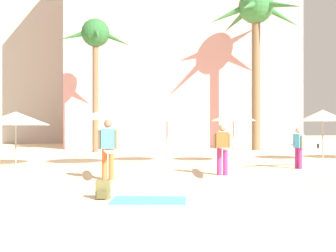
{
  "coord_description": "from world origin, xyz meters",
  "views": [
    {
      "loc": [
        -1.09,
        -6.0,
        1.6
      ],
      "look_at": [
        0.51,
        5.16,
        1.62
      ],
      "focal_mm": 41.53,
      "sensor_mm": 36.0,
      "label": 1
    }
  ],
  "objects_px": {
    "palm_tree_left": "(256,19)",
    "cafe_umbrella_3": "(233,116)",
    "palm_tree_far_left": "(95,42)",
    "cafe_umbrella_7": "(16,118)",
    "beach_towel": "(149,200)",
    "person_near_left": "(108,148)",
    "cafe_umbrella_0": "(323,116)",
    "person_far_right": "(297,146)",
    "backpack": "(103,190)",
    "person_near_right": "(223,148)",
    "cafe_umbrella_5": "(106,114)",
    "cafe_umbrella_1": "(167,115)"
  },
  "relations": [
    {
      "from": "palm_tree_far_left",
      "to": "palm_tree_left",
      "type": "height_order",
      "value": "palm_tree_left"
    },
    {
      "from": "cafe_umbrella_3",
      "to": "beach_towel",
      "type": "bearing_deg",
      "value": -118.4
    },
    {
      "from": "cafe_umbrella_7",
      "to": "person_far_right",
      "type": "relative_size",
      "value": 0.98
    },
    {
      "from": "palm_tree_left",
      "to": "person_near_left",
      "type": "height_order",
      "value": "palm_tree_left"
    },
    {
      "from": "palm_tree_left",
      "to": "cafe_umbrella_1",
      "type": "relative_size",
      "value": 4.69
    },
    {
      "from": "cafe_umbrella_5",
      "to": "person_far_right",
      "type": "distance_m",
      "value": 7.83
    },
    {
      "from": "person_near_left",
      "to": "cafe_umbrella_0",
      "type": "bearing_deg",
      "value": 121.18
    },
    {
      "from": "person_near_right",
      "to": "beach_towel",
      "type": "bearing_deg",
      "value": -21.64
    },
    {
      "from": "person_near_right",
      "to": "cafe_umbrella_1",
      "type": "bearing_deg",
      "value": -153.52
    },
    {
      "from": "palm_tree_far_left",
      "to": "palm_tree_left",
      "type": "distance_m",
      "value": 11.07
    },
    {
      "from": "cafe_umbrella_7",
      "to": "backpack",
      "type": "height_order",
      "value": "cafe_umbrella_7"
    },
    {
      "from": "beach_towel",
      "to": "backpack",
      "type": "relative_size",
      "value": 3.84
    },
    {
      "from": "cafe_umbrella_7",
      "to": "person_near_left",
      "type": "distance_m",
      "value": 6.1
    },
    {
      "from": "cafe_umbrella_7",
      "to": "person_near_right",
      "type": "relative_size",
      "value": 0.96
    },
    {
      "from": "cafe_umbrella_0",
      "to": "beach_towel",
      "type": "height_order",
      "value": "cafe_umbrella_0"
    },
    {
      "from": "cafe_umbrella_0",
      "to": "person_far_right",
      "type": "bearing_deg",
      "value": -131.67
    },
    {
      "from": "person_near_right",
      "to": "person_near_left",
      "type": "bearing_deg",
      "value": -70.06
    },
    {
      "from": "backpack",
      "to": "cafe_umbrella_1",
      "type": "bearing_deg",
      "value": 177.66
    },
    {
      "from": "backpack",
      "to": "cafe_umbrella_7",
      "type": "bearing_deg",
      "value": -140.33
    },
    {
      "from": "palm_tree_far_left",
      "to": "cafe_umbrella_7",
      "type": "xyz_separation_m",
      "value": [
        -2.86,
        -8.38,
        -5.04
      ]
    },
    {
      "from": "person_near_left",
      "to": "beach_towel",
      "type": "bearing_deg",
      "value": 17.16
    },
    {
      "from": "beach_towel",
      "to": "person_near_left",
      "type": "height_order",
      "value": "person_near_left"
    },
    {
      "from": "cafe_umbrella_1",
      "to": "cafe_umbrella_5",
      "type": "bearing_deg",
      "value": -161.85
    },
    {
      "from": "person_far_right",
      "to": "cafe_umbrella_7",
      "type": "bearing_deg",
      "value": -21.78
    },
    {
      "from": "palm_tree_left",
      "to": "cafe_umbrella_0",
      "type": "distance_m",
      "value": 10.72
    },
    {
      "from": "palm_tree_left",
      "to": "cafe_umbrella_3",
      "type": "relative_size",
      "value": 4.76
    },
    {
      "from": "cafe_umbrella_5",
      "to": "beach_towel",
      "type": "xyz_separation_m",
      "value": [
        1.05,
        -8.19,
        -2.12
      ]
    },
    {
      "from": "cafe_umbrella_7",
      "to": "person_far_right",
      "type": "xyz_separation_m",
      "value": [
        10.97,
        -2.54,
        -1.07
      ]
    },
    {
      "from": "cafe_umbrella_0",
      "to": "cafe_umbrella_7",
      "type": "relative_size",
      "value": 0.88
    },
    {
      "from": "palm_tree_left",
      "to": "beach_towel",
      "type": "distance_m",
      "value": 21.46
    },
    {
      "from": "cafe_umbrella_5",
      "to": "person_near_right",
      "type": "relative_size",
      "value": 0.92
    },
    {
      "from": "person_far_right",
      "to": "cafe_umbrella_1",
      "type": "bearing_deg",
      "value": -45.15
    },
    {
      "from": "cafe_umbrella_7",
      "to": "cafe_umbrella_3",
      "type": "bearing_deg",
      "value": 2.25
    },
    {
      "from": "person_near_right",
      "to": "person_near_left",
      "type": "height_order",
      "value": "person_near_left"
    },
    {
      "from": "beach_towel",
      "to": "person_near_left",
      "type": "relative_size",
      "value": 0.6
    },
    {
      "from": "cafe_umbrella_0",
      "to": "cafe_umbrella_1",
      "type": "height_order",
      "value": "cafe_umbrella_0"
    },
    {
      "from": "palm_tree_far_left",
      "to": "person_far_right",
      "type": "height_order",
      "value": "palm_tree_far_left"
    },
    {
      "from": "palm_tree_left",
      "to": "cafe_umbrella_7",
      "type": "relative_size",
      "value": 4.04
    },
    {
      "from": "palm_tree_far_left",
      "to": "backpack",
      "type": "xyz_separation_m",
      "value": [
        0.86,
        -16.32,
        -6.78
      ]
    },
    {
      "from": "cafe_umbrella_1",
      "to": "person_near_left",
      "type": "distance_m",
      "value": 6.21
    },
    {
      "from": "cafe_umbrella_7",
      "to": "person_near_right",
      "type": "xyz_separation_m",
      "value": [
        7.52,
        -4.29,
        -1.03
      ]
    },
    {
      "from": "cafe_umbrella_0",
      "to": "cafe_umbrella_5",
      "type": "distance_m",
      "value": 10.33
    },
    {
      "from": "cafe_umbrella_7",
      "to": "person_far_right",
      "type": "height_order",
      "value": "cafe_umbrella_7"
    },
    {
      "from": "palm_tree_left",
      "to": "beach_towel",
      "type": "height_order",
      "value": "palm_tree_left"
    },
    {
      "from": "palm_tree_far_left",
      "to": "cafe_umbrella_5",
      "type": "bearing_deg",
      "value": -84.63
    },
    {
      "from": "cafe_umbrella_7",
      "to": "person_near_right",
      "type": "distance_m",
      "value": 8.72
    },
    {
      "from": "cafe_umbrella_0",
      "to": "person_near_right",
      "type": "relative_size",
      "value": 0.84
    },
    {
      "from": "beach_towel",
      "to": "person_near_left",
      "type": "xyz_separation_m",
      "value": [
        -0.91,
        3.56,
        0.96
      ]
    },
    {
      "from": "palm_tree_left",
      "to": "cafe_umbrella_1",
      "type": "bearing_deg",
      "value": -131.94
    },
    {
      "from": "palm_tree_left",
      "to": "person_near_right",
      "type": "distance_m",
      "value": 16.77
    }
  ]
}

